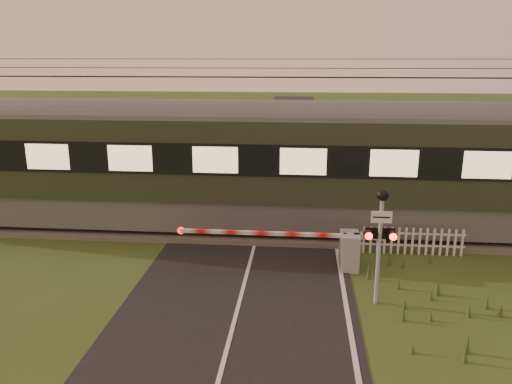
# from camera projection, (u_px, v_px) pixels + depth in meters

# --- Properties ---
(ground) EXTENTS (160.00, 160.00, 0.00)m
(ground) POSITION_uv_depth(u_px,v_px,m) (235.00, 319.00, 12.16)
(ground) COLOR #34451A
(ground) RESTS_ON ground
(road) EXTENTS (6.00, 140.00, 0.03)m
(road) POSITION_uv_depth(u_px,v_px,m) (235.00, 323.00, 11.93)
(road) COLOR black
(road) RESTS_ON ground
(track_bed) EXTENTS (140.00, 3.40, 0.39)m
(track_bed) POSITION_uv_depth(u_px,v_px,m) (259.00, 228.00, 18.39)
(track_bed) COLOR #47423D
(track_bed) RESTS_ON ground
(overhead_wires) EXTENTS (120.00, 0.62, 0.62)m
(overhead_wires) POSITION_uv_depth(u_px,v_px,m) (259.00, 70.00, 16.90)
(overhead_wires) COLOR black
(overhead_wires) RESTS_ON ground
(boom_gate) EXTENTS (6.24, 0.85, 1.13)m
(boom_gate) POSITION_uv_depth(u_px,v_px,m) (341.00, 248.00, 14.95)
(boom_gate) COLOR gray
(boom_gate) RESTS_ON ground
(crossing_signal) EXTENTS (0.78, 0.34, 3.06)m
(crossing_signal) POSITION_uv_depth(u_px,v_px,m) (381.00, 226.00, 12.39)
(crossing_signal) COLOR gray
(crossing_signal) RESTS_ON ground
(picket_fence) EXTENTS (3.31, 0.08, 0.90)m
(picket_fence) POSITION_uv_depth(u_px,v_px,m) (413.00, 241.00, 16.00)
(picket_fence) COLOR silver
(picket_fence) RESTS_ON ground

